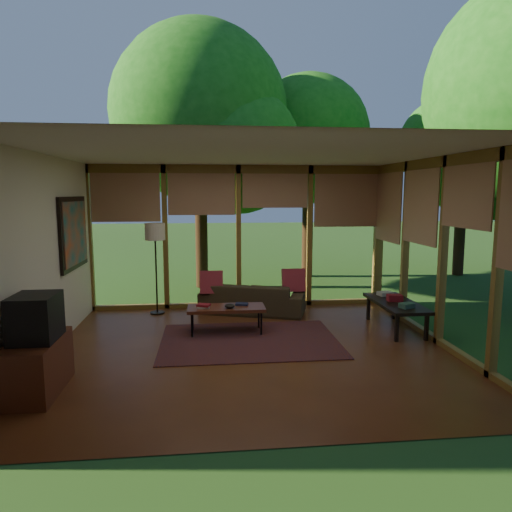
{
  "coord_description": "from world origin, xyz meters",
  "views": [
    {
      "loc": [
        -0.59,
        -6.12,
        2.18
      ],
      "look_at": [
        0.14,
        0.7,
        1.23
      ],
      "focal_mm": 32.0,
      "sensor_mm": 36.0,
      "label": 1
    }
  ],
  "objects": [
    {
      "name": "floor",
      "position": [
        0.0,
        0.0,
        0.0
      ],
      "size": [
        5.5,
        5.5,
        0.0
      ],
      "primitive_type": "plane",
      "color": "brown",
      "rests_on": "ground"
    },
    {
      "name": "ceiling",
      "position": [
        0.0,
        0.0,
        2.7
      ],
      "size": [
        5.5,
        5.5,
        0.0
      ],
      "primitive_type": "plane",
      "rotation": [
        3.14,
        0.0,
        0.0
      ],
      "color": "silver",
      "rests_on": "ground"
    },
    {
      "name": "wall_left",
      "position": [
        -2.75,
        0.0,
        1.35
      ],
      "size": [
        0.04,
        5.0,
        2.7
      ],
      "primitive_type": "cube",
      "color": "silver",
      "rests_on": "ground"
    },
    {
      "name": "wall_front",
      "position": [
        0.0,
        -2.5,
        1.35
      ],
      "size": [
        5.5,
        0.04,
        2.7
      ],
      "primitive_type": "cube",
      "color": "silver",
      "rests_on": "ground"
    },
    {
      "name": "window_wall_back",
      "position": [
        0.0,
        2.5,
        1.35
      ],
      "size": [
        5.5,
        0.12,
        2.7
      ],
      "primitive_type": "cube",
      "color": "olive",
      "rests_on": "ground"
    },
    {
      "name": "window_wall_right",
      "position": [
        2.75,
        0.0,
        1.35
      ],
      "size": [
        0.12,
        5.0,
        2.7
      ],
      "primitive_type": "cube",
      "color": "olive",
      "rests_on": "ground"
    },
    {
      "name": "exterior_lawn",
      "position": [
        8.0,
        8.0,
        -0.01
      ],
      "size": [
        40.0,
        40.0,
        0.0
      ],
      "primitive_type": "plane",
      "color": "#254C1C",
      "rests_on": "ground"
    },
    {
      "name": "tree_nw",
      "position": [
        -0.73,
        4.5,
        3.94
      ],
      "size": [
        3.95,
        3.95,
        5.92
      ],
      "color": "#321F12",
      "rests_on": "ground"
    },
    {
      "name": "tree_ne",
      "position": [
        2.02,
        5.64,
        3.61
      ],
      "size": [
        3.1,
        3.1,
        5.17
      ],
      "color": "#321F12",
      "rests_on": "ground"
    },
    {
      "name": "tree_far",
      "position": [
        5.83,
        5.33,
        3.21
      ],
      "size": [
        3.0,
        3.0,
        4.73
      ],
      "color": "#321F12",
      "rests_on": "ground"
    },
    {
      "name": "rug",
      "position": [
        0.01,
        0.39,
        0.01
      ],
      "size": [
        2.61,
        1.85,
        0.01
      ],
      "primitive_type": "cube",
      "color": "maroon",
      "rests_on": "floor"
    },
    {
      "name": "sofa",
      "position": [
        0.22,
        2.0,
        0.27
      ],
      "size": [
        2.02,
        1.28,
        0.55
      ],
      "primitive_type": "imported",
      "rotation": [
        0.0,
        0.0,
        2.83
      ],
      "color": "#3B301D",
      "rests_on": "floor"
    },
    {
      "name": "pillow_left",
      "position": [
        -0.53,
        1.95,
        0.58
      ],
      "size": [
        0.41,
        0.22,
        0.43
      ],
      "primitive_type": "cube",
      "rotation": [
        -0.21,
        0.0,
        0.0
      ],
      "color": "maroon",
      "rests_on": "sofa"
    },
    {
      "name": "pillow_right",
      "position": [
        0.97,
        1.95,
        0.59
      ],
      "size": [
        0.42,
        0.22,
        0.44
      ],
      "primitive_type": "cube",
      "rotation": [
        -0.21,
        0.0,
        0.0
      ],
      "color": "maroon",
      "rests_on": "sofa"
    },
    {
      "name": "ct_book_lower",
      "position": [
        -0.66,
        0.76,
        0.44
      ],
      "size": [
        0.19,
        0.15,
        0.03
      ],
      "primitive_type": "cube",
      "rotation": [
        0.0,
        0.0,
        -0.08
      ],
      "color": "#B0A99F",
      "rests_on": "coffee_table"
    },
    {
      "name": "ct_book_upper",
      "position": [
        -0.66,
        0.76,
        0.47
      ],
      "size": [
        0.23,
        0.2,
        0.03
      ],
      "primitive_type": "cube",
      "rotation": [
        0.0,
        0.0,
        -0.35
      ],
      "color": "maroon",
      "rests_on": "coffee_table"
    },
    {
      "name": "ct_book_side",
      "position": [
        -0.06,
        0.89,
        0.44
      ],
      "size": [
        0.22,
        0.18,
        0.03
      ],
      "primitive_type": "cube",
      "rotation": [
        0.0,
        0.0,
        -0.21
      ],
      "color": "#151931",
      "rests_on": "coffee_table"
    },
    {
      "name": "ct_bowl",
      "position": [
        -0.26,
        0.71,
        0.46
      ],
      "size": [
        0.16,
        0.16,
        0.07
      ],
      "primitive_type": "ellipsoid",
      "color": "black",
      "rests_on": "coffee_table"
    },
    {
      "name": "media_cabinet",
      "position": [
        -2.47,
        -1.12,
        0.3
      ],
      "size": [
        0.5,
        1.0,
        0.6
      ],
      "primitive_type": "cube",
      "color": "#5D2919",
      "rests_on": "floor"
    },
    {
      "name": "television",
      "position": [
        -2.45,
        -1.12,
        0.85
      ],
      "size": [
        0.45,
        0.55,
        0.5
      ],
      "primitive_type": "cube",
      "color": "black",
      "rests_on": "media_cabinet"
    },
    {
      "name": "console_book_a",
      "position": [
        2.4,
        0.33,
        0.49
      ],
      "size": [
        0.24,
        0.21,
        0.07
      ],
      "primitive_type": "cube",
      "rotation": [
        0.0,
        0.0,
        0.38
      ],
      "color": "#315547",
      "rests_on": "side_console"
    },
    {
      "name": "console_book_b",
      "position": [
        2.4,
        0.78,
        0.51
      ],
      "size": [
        0.24,
        0.19,
        0.1
      ],
      "primitive_type": "cube",
      "rotation": [
        0.0,
        0.0,
        -0.1
      ],
      "color": "maroon",
      "rests_on": "side_console"
    },
    {
      "name": "console_book_c",
      "position": [
        2.4,
        1.18,
        0.49
      ],
      "size": [
        0.27,
        0.22,
        0.06
      ],
      "primitive_type": "cube",
      "rotation": [
        0.0,
        0.0,
        0.22
      ],
      "color": "#B0A99F",
      "rests_on": "side_console"
    },
    {
      "name": "floor_lamp",
      "position": [
        -1.52,
        2.12,
        1.41
      ],
      "size": [
        0.36,
        0.36,
        1.65
      ],
      "color": "black",
      "rests_on": "floor"
    },
    {
      "name": "coffee_table",
      "position": [
        -0.31,
        0.81,
        0.39
      ],
      "size": [
        1.2,
        0.5,
        0.43
      ],
      "color": "#5D2919",
      "rests_on": "floor"
    },
    {
      "name": "side_console",
      "position": [
        2.4,
        0.73,
        0.41
      ],
      "size": [
        0.6,
        1.4,
        0.46
      ],
      "color": "black",
      "rests_on": "floor"
    },
    {
      "name": "wall_painting",
      "position": [
        -2.71,
        1.4,
        1.55
      ],
      "size": [
        0.06,
        1.35,
        1.15
      ],
      "color": "black",
      "rests_on": "wall_left"
    }
  ]
}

